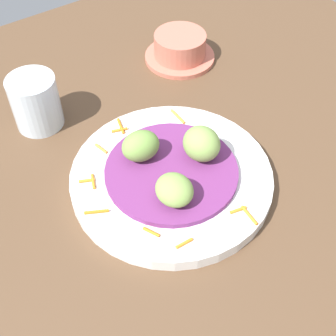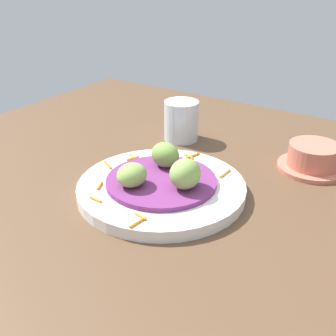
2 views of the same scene
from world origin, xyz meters
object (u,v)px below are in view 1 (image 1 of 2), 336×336
object	(u,v)px
guac_scoop_left	(202,144)
guac_scoop_center	(141,146)
main_plate	(171,178)
water_glass	(36,102)
terracotta_bowl	(180,48)
guac_scoop_right	(173,188)

from	to	relation	value
guac_scoop_left	guac_scoop_center	xyz separation A→B (cm)	(-4.49, -6.68, -0.24)
main_plate	water_glass	bearing A→B (deg)	-155.92
water_glass	terracotta_bowl	bearing A→B (deg)	92.39
guac_scoop_center	guac_scoop_right	distance (cm)	8.05
water_glass	guac_scoop_center	bearing A→B (deg)	23.58
guac_scoop_left	terracotta_bowl	world-z (taller)	guac_scoop_left
main_plate	water_glass	xyz separation A→B (cm)	(-21.20, -9.48, 3.15)
guac_scoop_right	guac_scoop_left	bearing A→B (deg)	116.09
terracotta_bowl	guac_scoop_left	bearing A→B (deg)	-29.98
main_plate	terracotta_bowl	distance (cm)	28.53
main_plate	guac_scoop_center	distance (cm)	6.04
main_plate	terracotta_bowl	bearing A→B (deg)	141.61
guac_scoop_left	guac_scoop_center	size ratio (longest dim) A/B	1.02
main_plate	guac_scoop_center	xyz separation A→B (cm)	(-4.17, -2.04, 3.87)
guac_scoop_left	water_glass	xyz separation A→B (cm)	(-21.52, -14.11, -0.95)
guac_scoop_right	terracotta_bowl	world-z (taller)	guac_scoop_right
main_plate	guac_scoop_center	world-z (taller)	guac_scoop_center
guac_scoop_left	guac_scoop_center	distance (cm)	8.05
guac_scoop_right	water_glass	size ratio (longest dim) A/B	0.62
terracotta_bowl	guac_scoop_center	bearing A→B (deg)	-47.38
water_glass	main_plate	bearing A→B (deg)	24.08
guac_scoop_center	water_glass	world-z (taller)	water_glass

